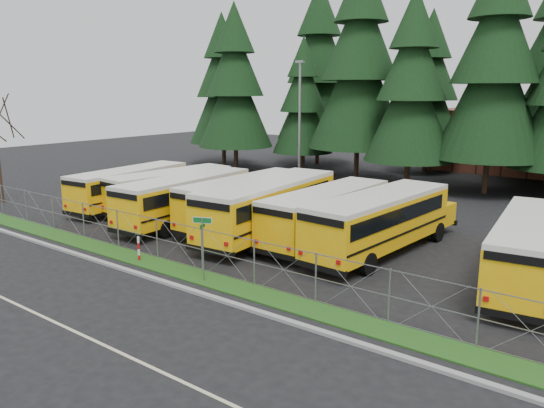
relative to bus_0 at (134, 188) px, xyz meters
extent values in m
plane|color=black|center=(13.88, -5.52, -1.38)|extent=(120.00, 120.00, 0.00)
cube|color=gray|center=(13.88, -8.62, -1.32)|extent=(50.00, 0.25, 0.12)
cube|color=#1B4C15|center=(13.88, -7.22, -1.35)|extent=(50.00, 1.40, 0.06)
cube|color=beige|center=(13.88, -13.52, -1.37)|extent=(50.00, 0.12, 0.01)
cylinder|color=gray|center=(13.87, -7.45, 0.02)|extent=(0.06, 0.06, 2.80)
cube|color=#0D6022|center=(13.87, -7.45, 1.30)|extent=(0.75, 0.33, 0.22)
cube|color=white|center=(13.87, -7.45, 1.30)|extent=(0.78, 0.34, 0.26)
cube|color=#0D6022|center=(13.87, -7.45, 1.06)|extent=(0.23, 0.52, 0.18)
cylinder|color=#B20C0C|center=(9.49, -7.33, -0.78)|extent=(0.11, 0.11, 1.20)
cylinder|color=gray|center=(5.73, 11.64, 3.62)|extent=(0.20, 0.20, 10.00)
cube|color=gray|center=(5.73, 11.64, 8.67)|extent=(0.70, 0.35, 0.18)
camera|label=1|loc=(29.03, -22.68, 6.60)|focal=35.00mm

